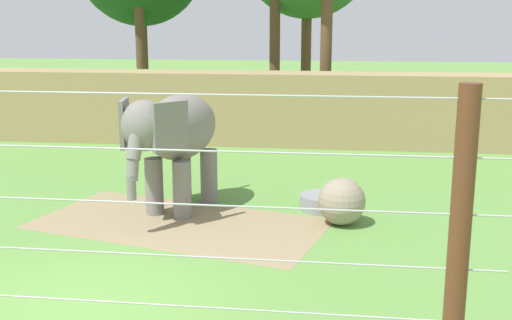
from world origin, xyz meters
The scene contains 6 objects.
ground_plane centered at (0.00, 0.00, 0.00)m, with size 120.00×120.00×0.00m, color #609342.
dirt_patch centered at (0.55, 4.10, 0.00)m, with size 6.23×3.17×0.01m, color #937F5B.
embankment_wall centered at (0.00, 13.43, 1.26)m, with size 36.00×1.80×2.53m, color tan.
elephant centered at (0.28, 5.00, 1.81)m, with size 1.98×3.60×2.74m.
enrichment_ball centered at (4.06, 4.51, 0.51)m, with size 1.03×1.03×1.03m, color gray.
water_tub centered at (3.64, 5.57, 0.18)m, with size 1.10×1.10×0.35m.
Camera 1 is at (3.89, -8.69, 4.35)m, focal length 44.33 mm.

